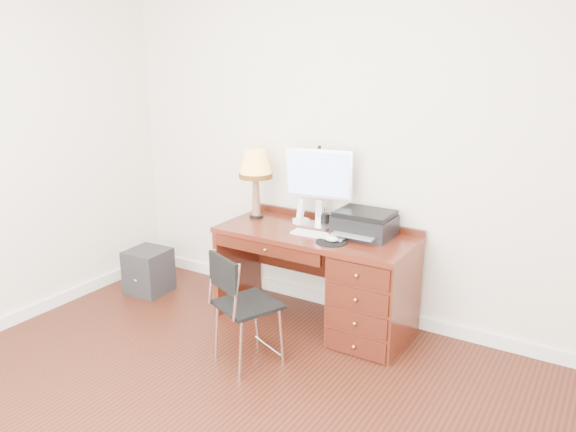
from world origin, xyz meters
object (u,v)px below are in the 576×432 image
Objects in this scene: monitor at (320,178)px; equipment_box at (149,271)px; phone at (301,216)px; printer at (365,223)px; leg_lamp at (256,168)px; chair at (242,299)px; desk at (353,282)px.

equipment_box is at bearing -175.73° from monitor.
phone is (-0.14, -0.03, -0.32)m from monitor.
leg_lamp is at bearing -177.57° from printer.
equipment_box is (-1.34, -0.37, -0.62)m from phone.
leg_lamp is 0.70× the size of chair.
equipment_box is at bearing -160.22° from leg_lamp.
printer reaches higher than chair.
monitor is 0.35m from phone.
monitor reaches higher than printer.
monitor is 1.08× the size of leg_lamp.
chair is (-0.43, -0.80, 0.07)m from desk.
phone is (-0.52, 0.12, 0.40)m from desk.
phone reaches higher than equipment_box.
desk is at bearing 4.66° from equipment_box.
printer is at bearing 1.84° from leg_lamp.
printer is 2.03m from equipment_box.
desk is 2.69× the size of leg_lamp.
chair reaches higher than equipment_box.
chair is (0.09, -0.93, -0.32)m from phone.
equipment_box is (-1.86, -0.25, -0.22)m from desk.
monitor reaches higher than phone.
printer is at bearing 86.51° from chair.
leg_lamp is at bearing 176.24° from monitor.
desk is 1.88× the size of chair.
chair is at bearing -60.82° from leg_lamp.
leg_lamp reaches higher than desk.
chair is at bearing -103.99° from monitor.
monitor is 1.16m from chair.
monitor is 3.00× the size of phone.
monitor is at bearing 157.79° from desk.
monitor is at bearing 109.83° from chair.
desk is 1.89m from equipment_box.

